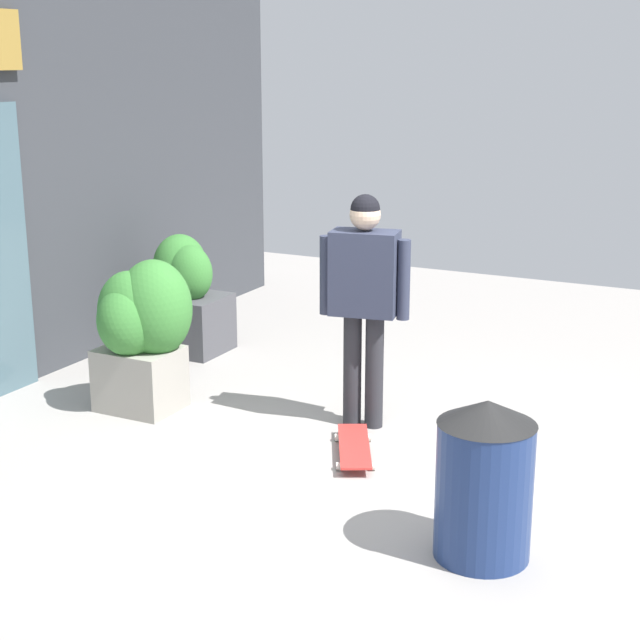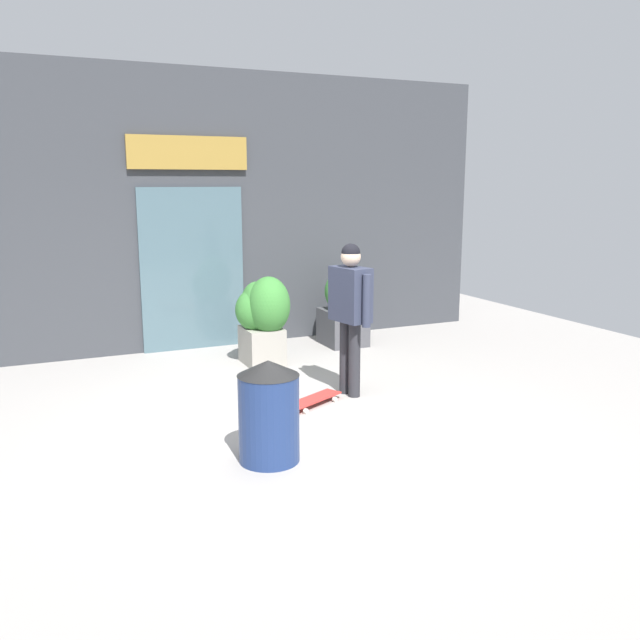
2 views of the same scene
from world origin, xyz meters
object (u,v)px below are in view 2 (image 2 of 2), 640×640
Objects in this scene: skateboarder at (350,303)px; skateboard at (312,400)px; trash_bin at (269,411)px; planter_box_left at (342,309)px; planter_box_right at (262,315)px.

skateboarder reaches higher than skateboard.
skateboard is at bearing 51.98° from trash_bin.
trash_bin is (-0.91, -1.16, 0.38)m from skateboard.
skateboard is (-0.53, -0.18, -0.96)m from skateboarder.
planter_box_left is 1.53m from planter_box_right.
skateboarder is 1.46× the size of planter_box_right.
planter_box_left is at bearing 21.91° from planter_box_right.
skateboarder is 2.43m from planter_box_left.
skateboarder is 2.18× the size of skateboard.
planter_box_left is at bearing -125.25° from skateboarder.
trash_bin is at bearing -108.67° from planter_box_right.
skateboard is 1.52m from trash_bin.
skateboard is at bearing -92.68° from planter_box_right.
planter_box_right is at bearing -85.55° from skateboarder.
planter_box_right is (0.08, 1.77, 0.59)m from skateboard.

